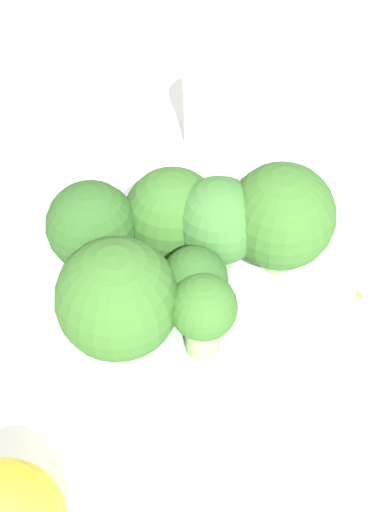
# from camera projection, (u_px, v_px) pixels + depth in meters

# --- Properties ---
(ground_plane) EXTENTS (3.00, 3.00, 0.00)m
(ground_plane) POSITION_uv_depth(u_px,v_px,m) (192.00, 339.00, 0.46)
(ground_plane) COLOR white
(bowl) EXTENTS (0.17, 0.17, 0.03)m
(bowl) POSITION_uv_depth(u_px,v_px,m) (192.00, 319.00, 0.45)
(bowl) COLOR silver
(bowl) RESTS_ON ground_plane
(broccoli_floret_0) EXTENTS (0.03, 0.03, 0.05)m
(broccoli_floret_0) POSITION_uv_depth(u_px,v_px,m) (195.00, 283.00, 0.41)
(broccoli_floret_0) COLOR #8EB770
(broccoli_floret_0) RESTS_ON bowl
(broccoli_floret_1) EXTENTS (0.06, 0.06, 0.06)m
(broccoli_floret_1) POSITION_uv_depth(u_px,v_px,m) (117.00, 300.00, 0.40)
(broccoli_floret_1) COLOR #84AD66
(broccoli_floret_1) RESTS_ON bowl
(broccoli_floret_2) EXTENTS (0.05, 0.05, 0.05)m
(broccoli_floret_2) POSITION_uv_depth(u_px,v_px,m) (173.00, 217.00, 0.44)
(broccoli_floret_2) COLOR #7A9E5B
(broccoli_floret_2) RESTS_ON bowl
(broccoli_floret_3) EXTENTS (0.05, 0.05, 0.06)m
(broccoli_floret_3) POSITION_uv_depth(u_px,v_px,m) (227.00, 226.00, 0.42)
(broccoli_floret_3) COLOR #8EB770
(broccoli_floret_3) RESTS_ON bowl
(broccoli_floret_4) EXTENTS (0.05, 0.05, 0.06)m
(broccoli_floret_4) POSITION_uv_depth(u_px,v_px,m) (91.00, 228.00, 0.43)
(broccoli_floret_4) COLOR #84AD66
(broccoli_floret_4) RESTS_ON bowl
(broccoli_floret_5) EXTENTS (0.05, 0.05, 0.06)m
(broccoli_floret_5) POSITION_uv_depth(u_px,v_px,m) (282.00, 217.00, 0.43)
(broccoli_floret_5) COLOR #8EB770
(broccoli_floret_5) RESTS_ON bowl
(broccoli_floret_6) EXTENTS (0.03, 0.03, 0.05)m
(broccoli_floret_6) POSITION_uv_depth(u_px,v_px,m) (203.00, 312.00, 0.39)
(broccoli_floret_6) COLOR #8EB770
(broccoli_floret_6) RESTS_ON bowl
(pepper_shaker) EXTENTS (0.04, 0.04, 0.06)m
(pepper_shaker) POSITION_uv_depth(u_px,v_px,m) (214.00, 107.00, 0.55)
(pepper_shaker) COLOR silver
(pepper_shaker) RESTS_ON ground_plane
(almond_crumb_1) EXTENTS (0.01, 0.01, 0.01)m
(almond_crumb_1) POSITION_uv_depth(u_px,v_px,m) (67.00, 221.00, 0.52)
(almond_crumb_1) COLOR #AD7F4C
(almond_crumb_1) RESTS_ON ground_plane
(almond_crumb_2) EXTENTS (0.01, 0.01, 0.01)m
(almond_crumb_2) POSITION_uv_depth(u_px,v_px,m) (356.00, 295.00, 0.48)
(almond_crumb_2) COLOR #AD7F4C
(almond_crumb_2) RESTS_ON ground_plane
(almond_crumb_3) EXTENTS (0.01, 0.01, 0.01)m
(almond_crumb_3) POSITION_uv_depth(u_px,v_px,m) (163.00, 179.00, 0.54)
(almond_crumb_3) COLOR olive
(almond_crumb_3) RESTS_ON ground_plane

